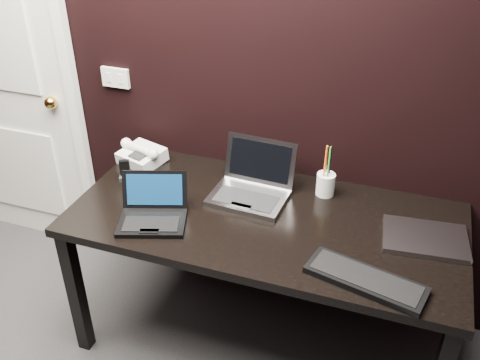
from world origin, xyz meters
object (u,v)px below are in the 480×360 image
(mobile_phone, at_px, (125,172))
(desk_phone, at_px, (141,155))
(silver_laptop, at_px, (252,187))
(ext_keyboard, at_px, (366,280))
(desk, at_px, (265,230))
(pen_cup, at_px, (326,183))
(door, at_px, (0,75))
(netbook, at_px, (153,213))
(closed_laptop, at_px, (425,239))

(mobile_phone, bearing_deg, desk_phone, 90.91)
(silver_laptop, bearing_deg, ext_keyboard, -35.54)
(desk, xyz_separation_m, pen_cup, (0.21, 0.26, 0.14))
(desk_phone, bearing_deg, mobile_phone, -89.09)
(desk, bearing_deg, mobile_phone, 174.35)
(ext_keyboard, distance_m, desk_phone, 1.31)
(door, distance_m, netbook, 1.35)
(desk, xyz_separation_m, desk_phone, (-0.73, 0.24, 0.12))
(ext_keyboard, bearing_deg, silver_laptop, 144.46)
(desk, relative_size, mobile_phone, 16.83)
(desk_phone, distance_m, pen_cup, 0.94)
(door, relative_size, mobile_phone, 21.18)
(netbook, distance_m, ext_keyboard, 0.92)
(door, relative_size, ext_keyboard, 4.60)
(ext_keyboard, relative_size, closed_laptop, 1.30)
(closed_laptop, height_order, pen_cup, pen_cup)
(door, bearing_deg, desk_phone, -8.25)
(mobile_phone, bearing_deg, pen_cup, 11.39)
(silver_laptop, bearing_deg, desk, -51.70)
(mobile_phone, bearing_deg, netbook, -42.51)
(desk_phone, distance_m, mobile_phone, 0.17)
(pen_cup, bearing_deg, ext_keyboard, -63.96)
(door, height_order, ext_keyboard, door)
(door, bearing_deg, silver_laptop, -8.82)
(netbook, bearing_deg, desk, 22.63)
(silver_laptop, height_order, desk_phone, silver_laptop)
(ext_keyboard, height_order, desk_phone, desk_phone)
(desk, height_order, mobile_phone, mobile_phone)
(desk, bearing_deg, pen_cup, 51.26)
(desk_phone, bearing_deg, silver_laptop, -9.65)
(pen_cup, bearing_deg, desk_phone, -178.85)
(silver_laptop, bearing_deg, netbook, -136.43)
(netbook, relative_size, pen_cup, 1.39)
(netbook, distance_m, desk_phone, 0.51)
(pen_cup, bearing_deg, desk, -128.74)
(netbook, height_order, mobile_phone, netbook)
(door, xyz_separation_m, pen_cup, (1.86, -0.11, -0.25))
(ext_keyboard, bearing_deg, netbook, 174.26)
(closed_laptop, distance_m, pen_cup, 0.51)
(desk, relative_size, ext_keyboard, 3.66)
(mobile_phone, relative_size, pen_cup, 0.40)
(mobile_phone, bearing_deg, desk, -5.65)
(pen_cup, bearing_deg, closed_laptop, -24.60)
(silver_laptop, height_order, pen_cup, pen_cup)
(door, distance_m, pen_cup, 1.88)
(door, xyz_separation_m, silver_laptop, (1.54, -0.24, -0.26))
(silver_laptop, distance_m, ext_keyboard, 0.71)
(ext_keyboard, distance_m, pen_cup, 0.60)
(closed_laptop, bearing_deg, pen_cup, 155.40)
(silver_laptop, height_order, ext_keyboard, silver_laptop)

